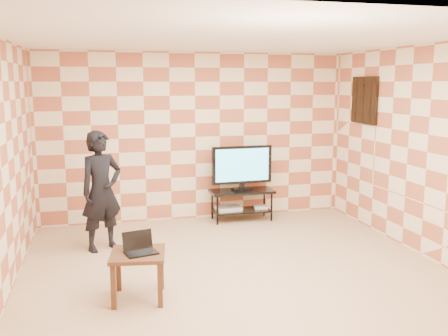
# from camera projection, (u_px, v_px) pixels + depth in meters

# --- Properties ---
(floor) EXTENTS (5.00, 5.00, 0.00)m
(floor) POSITION_uv_depth(u_px,v_px,m) (236.00, 272.00, 5.92)
(floor) COLOR tan
(floor) RESTS_ON ground
(wall_back) EXTENTS (5.00, 0.02, 2.70)m
(wall_back) POSITION_uv_depth(u_px,v_px,m) (195.00, 137.00, 8.08)
(wall_back) COLOR beige
(wall_back) RESTS_ON ground
(wall_front) EXTENTS (5.00, 0.02, 2.70)m
(wall_front) POSITION_uv_depth(u_px,v_px,m) (338.00, 214.00, 3.30)
(wall_front) COLOR beige
(wall_front) RESTS_ON ground
(wall_left) EXTENTS (0.02, 5.00, 2.70)m
(wall_left) POSITION_uv_depth(u_px,v_px,m) (1.00, 168.00, 5.09)
(wall_left) COLOR beige
(wall_left) RESTS_ON ground
(wall_right) EXTENTS (0.02, 5.00, 2.70)m
(wall_right) POSITION_uv_depth(u_px,v_px,m) (427.00, 152.00, 6.30)
(wall_right) COLOR beige
(wall_right) RESTS_ON ground
(ceiling) EXTENTS (5.00, 5.00, 0.02)m
(ceiling) POSITION_uv_depth(u_px,v_px,m) (237.00, 38.00, 5.47)
(ceiling) COLOR white
(ceiling) RESTS_ON wall_back
(wall_art) EXTENTS (0.04, 0.72, 0.72)m
(wall_art) POSITION_uv_depth(u_px,v_px,m) (364.00, 100.00, 7.67)
(wall_art) COLOR black
(wall_art) RESTS_ON wall_right
(tv_stand) EXTENTS (1.02, 0.46, 0.50)m
(tv_stand) POSITION_uv_depth(u_px,v_px,m) (242.00, 198.00, 8.09)
(tv_stand) COLOR black
(tv_stand) RESTS_ON floor
(tv) EXTENTS (0.99, 0.20, 0.72)m
(tv) POSITION_uv_depth(u_px,v_px,m) (242.00, 166.00, 8.00)
(tv) COLOR black
(tv) RESTS_ON tv_stand
(dvd_player) EXTENTS (0.41, 0.31, 0.06)m
(dvd_player) POSITION_uv_depth(u_px,v_px,m) (228.00, 208.00, 8.07)
(dvd_player) COLOR silver
(dvd_player) RESTS_ON tv_stand
(game_console) EXTENTS (0.23, 0.18, 0.05)m
(game_console) POSITION_uv_depth(u_px,v_px,m) (261.00, 207.00, 8.20)
(game_console) COLOR silver
(game_console) RESTS_ON tv_stand
(side_table) EXTENTS (0.62, 0.62, 0.50)m
(side_table) POSITION_uv_depth(u_px,v_px,m) (138.00, 261.00, 5.11)
(side_table) COLOR #392415
(side_table) RESTS_ON floor
(laptop) EXTENTS (0.36, 0.32, 0.21)m
(laptop) POSITION_uv_depth(u_px,v_px,m) (140.00, 248.00, 5.09)
(laptop) COLOR black
(laptop) RESTS_ON side_table
(person) EXTENTS (0.70, 0.61, 1.60)m
(person) POSITION_uv_depth(u_px,v_px,m) (101.00, 191.00, 6.59)
(person) COLOR black
(person) RESTS_ON floor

